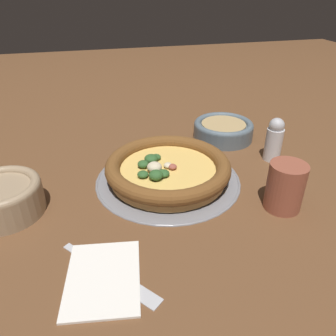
# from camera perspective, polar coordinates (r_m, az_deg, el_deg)

# --- Properties ---
(ground_plane) EXTENTS (3.00, 3.00, 0.00)m
(ground_plane) POSITION_cam_1_polar(r_m,az_deg,el_deg) (0.70, -0.00, -2.07)
(ground_plane) COLOR brown
(pizza_tray) EXTENTS (0.31, 0.31, 0.01)m
(pizza_tray) POSITION_cam_1_polar(r_m,az_deg,el_deg) (0.70, -0.00, -1.88)
(pizza_tray) COLOR gray
(pizza_tray) RESTS_ON ground_plane
(pizza) EXTENTS (0.26, 0.26, 0.05)m
(pizza) POSITION_cam_1_polar(r_m,az_deg,el_deg) (0.69, -0.06, -0.11)
(pizza) COLOR tan
(pizza) RESTS_ON pizza_tray
(bowl_near) EXTENTS (0.16, 0.16, 0.05)m
(bowl_near) POSITION_cam_1_polar(r_m,az_deg,el_deg) (0.89, 9.60, 6.68)
(bowl_near) COLOR slate
(bowl_near) RESTS_ON ground_plane
(bowl_far) EXTENTS (0.14, 0.14, 0.06)m
(bowl_far) POSITION_cam_1_polar(r_m,az_deg,el_deg) (0.66, -26.89, -4.53)
(bowl_far) COLOR #9E8466
(bowl_far) RESTS_ON ground_plane
(drinking_cup) EXTENTS (0.07, 0.07, 0.09)m
(drinking_cup) POSITION_cam_1_polar(r_m,az_deg,el_deg) (0.63, 19.74, -3.07)
(drinking_cup) COLOR brown
(drinking_cup) RESTS_ON ground_plane
(napkin) EXTENTS (0.15, 0.13, 0.01)m
(napkin) POSITION_cam_1_polar(r_m,az_deg,el_deg) (0.50, -11.26, -18.07)
(napkin) COLOR white
(napkin) RESTS_ON ground_plane
(fork) EXTENTS (0.16, 0.13, 0.00)m
(fork) POSITION_cam_1_polar(r_m,az_deg,el_deg) (0.51, -9.43, -18.02)
(fork) COLOR #B7B7BC
(fork) RESTS_ON ground_plane
(pepper_shaker) EXTENTS (0.04, 0.04, 0.10)m
(pepper_shaker) POSITION_cam_1_polar(r_m,az_deg,el_deg) (0.80, 18.01, 4.75)
(pepper_shaker) COLOR silver
(pepper_shaker) RESTS_ON ground_plane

